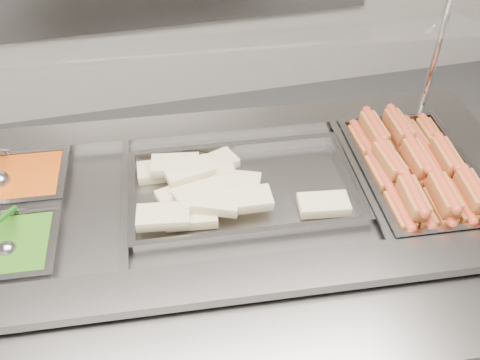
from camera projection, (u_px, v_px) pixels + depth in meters
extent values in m
cube|color=slate|center=(226.00, 281.00, 2.04)|extent=(1.95, 0.95, 0.91)
cube|color=gray|center=(241.00, 280.00, 1.46)|extent=(1.98, 0.31, 0.03)
cube|color=gray|center=(211.00, 125.00, 2.00)|extent=(1.98, 0.31, 0.03)
cube|color=black|center=(225.00, 216.00, 1.81)|extent=(1.74, 0.75, 0.02)
cube|color=gray|center=(358.00, 174.00, 1.78)|extent=(0.07, 0.60, 0.01)
cube|color=gray|center=(125.00, 198.00, 1.69)|extent=(0.07, 0.60, 0.01)
cube|color=gray|center=(252.00, 343.00, 1.35)|extent=(1.90, 0.43, 0.02)
cylinder|color=silver|center=(437.00, 53.00, 1.91)|extent=(0.03, 0.03, 0.46)
cube|color=silver|center=(212.00, 42.00, 1.62)|extent=(1.75, 0.46, 0.09)
cube|color=#B43D0A|center=(18.00, 186.00, 1.78)|extent=(0.31, 0.26, 0.09)
cube|color=#1D550D|center=(1.00, 255.00, 1.56)|extent=(0.31, 0.26, 0.09)
cube|color=#9F4E21|center=(399.00, 214.00, 1.66)|extent=(0.07, 0.16, 0.05)
cylinder|color=#BD3E21|center=(400.00, 208.00, 1.64)|extent=(0.05, 0.18, 0.03)
cube|color=#9F4E21|center=(379.00, 175.00, 1.79)|extent=(0.07, 0.16, 0.05)
cylinder|color=#BD3E21|center=(380.00, 170.00, 1.78)|extent=(0.05, 0.17, 0.03)
cube|color=#9F4E21|center=(361.00, 143.00, 1.93)|extent=(0.06, 0.16, 0.05)
cylinder|color=#BD3E21|center=(362.00, 137.00, 1.91)|extent=(0.04, 0.17, 0.03)
cube|color=#9F4E21|center=(419.00, 211.00, 1.66)|extent=(0.07, 0.16, 0.05)
cylinder|color=#BD3E21|center=(420.00, 206.00, 1.65)|extent=(0.05, 0.18, 0.03)
cube|color=#9F4E21|center=(397.00, 173.00, 1.80)|extent=(0.06, 0.16, 0.05)
cylinder|color=#BD3E21|center=(398.00, 168.00, 1.79)|extent=(0.04, 0.17, 0.03)
cube|color=#9F4E21|center=(379.00, 141.00, 1.94)|extent=(0.07, 0.16, 0.05)
cylinder|color=#BD3E21|center=(380.00, 136.00, 1.92)|extent=(0.05, 0.18, 0.03)
cube|color=#9F4E21|center=(439.00, 210.00, 1.67)|extent=(0.07, 0.16, 0.05)
cylinder|color=#BD3E21|center=(441.00, 204.00, 1.66)|extent=(0.05, 0.18, 0.03)
cube|color=#9F4E21|center=(416.00, 171.00, 1.81)|extent=(0.06, 0.16, 0.05)
cylinder|color=#BD3E21|center=(417.00, 166.00, 1.79)|extent=(0.04, 0.17, 0.03)
cube|color=#9F4E21|center=(396.00, 139.00, 1.94)|extent=(0.06, 0.16, 0.05)
cylinder|color=#BD3E21|center=(397.00, 134.00, 1.93)|extent=(0.04, 0.17, 0.03)
cube|color=#9F4E21|center=(459.00, 206.00, 1.68)|extent=(0.07, 0.16, 0.05)
cylinder|color=#BD3E21|center=(461.00, 202.00, 1.66)|extent=(0.05, 0.18, 0.03)
cube|color=#9F4E21|center=(434.00, 170.00, 1.82)|extent=(0.07, 0.16, 0.05)
cylinder|color=#BD3E21|center=(436.00, 164.00, 1.80)|extent=(0.05, 0.18, 0.03)
cube|color=#9F4E21|center=(413.00, 138.00, 1.95)|extent=(0.07, 0.16, 0.05)
cylinder|color=#BD3E21|center=(414.00, 132.00, 1.94)|extent=(0.05, 0.18, 0.03)
cube|color=#9F4E21|center=(478.00, 205.00, 1.69)|extent=(0.07, 0.16, 0.05)
cylinder|color=#BD3E21|center=(480.00, 199.00, 1.67)|extent=(0.05, 0.18, 0.03)
cube|color=#9F4E21|center=(452.00, 168.00, 1.82)|extent=(0.06, 0.16, 0.05)
cylinder|color=#BD3E21|center=(454.00, 163.00, 1.81)|extent=(0.04, 0.17, 0.03)
cube|color=#9F4E21|center=(430.00, 136.00, 1.96)|extent=(0.07, 0.16, 0.05)
cylinder|color=#BD3E21|center=(431.00, 131.00, 1.94)|extent=(0.05, 0.18, 0.03)
cube|color=#9F4E21|center=(413.00, 198.00, 1.63)|extent=(0.08, 0.16, 0.05)
cylinder|color=#BD3E21|center=(415.00, 193.00, 1.61)|extent=(0.06, 0.18, 0.03)
cube|color=#9F4E21|center=(389.00, 161.00, 1.76)|extent=(0.06, 0.16, 0.05)
cylinder|color=#BD3E21|center=(390.00, 156.00, 1.75)|extent=(0.03, 0.17, 0.03)
cube|color=#9F4E21|center=(374.00, 129.00, 1.90)|extent=(0.06, 0.16, 0.05)
cylinder|color=#BD3E21|center=(375.00, 124.00, 1.88)|extent=(0.04, 0.17, 0.03)
cube|color=#9F4E21|center=(444.00, 195.00, 1.64)|extent=(0.08, 0.16, 0.05)
cylinder|color=#BD3E21|center=(446.00, 190.00, 1.63)|extent=(0.06, 0.18, 0.03)
cube|color=#9F4E21|center=(417.00, 159.00, 1.77)|extent=(0.07, 0.16, 0.05)
cylinder|color=#BD3E21|center=(419.00, 153.00, 1.76)|extent=(0.05, 0.18, 0.03)
cube|color=#9F4E21|center=(398.00, 127.00, 1.91)|extent=(0.07, 0.16, 0.05)
cylinder|color=#BD3E21|center=(399.00, 121.00, 1.89)|extent=(0.05, 0.18, 0.03)
cube|color=#9F4E21|center=(472.00, 191.00, 1.65)|extent=(0.08, 0.16, 0.05)
cylinder|color=#BD3E21|center=(474.00, 186.00, 1.64)|extent=(0.06, 0.18, 0.03)
cube|color=#9F4E21|center=(446.00, 157.00, 1.78)|extent=(0.08, 0.16, 0.05)
cylinder|color=#BD3E21|center=(448.00, 152.00, 1.77)|extent=(0.06, 0.18, 0.03)
cube|color=#C4B684|center=(214.00, 164.00, 1.82)|extent=(0.18, 0.14, 0.03)
cube|color=#C4B684|center=(191.00, 216.00, 1.63)|extent=(0.17, 0.11, 0.03)
cube|color=#C4B684|center=(211.00, 171.00, 1.79)|extent=(0.16, 0.09, 0.03)
cube|color=#C4B684|center=(236.00, 183.00, 1.76)|extent=(0.18, 0.14, 0.03)
cube|color=#C4B684|center=(161.00, 171.00, 1.80)|extent=(0.16, 0.10, 0.03)
cube|color=#C4B684|center=(196.00, 191.00, 1.71)|extent=(0.18, 0.15, 0.03)
cube|color=#C4B684|center=(182.00, 195.00, 1.71)|extent=(0.18, 0.13, 0.03)
cube|color=#C4B684|center=(324.00, 204.00, 1.67)|extent=(0.17, 0.11, 0.03)
cube|color=#C4B684|center=(214.00, 202.00, 1.63)|extent=(0.18, 0.14, 0.03)
cube|color=#C4B684|center=(189.00, 171.00, 1.75)|extent=(0.17, 0.12, 0.03)
cube|color=#C4B684|center=(175.00, 165.00, 1.77)|extent=(0.17, 0.11, 0.03)
cube|color=#C4B684|center=(163.00, 216.00, 1.59)|extent=(0.17, 0.11, 0.03)
cube|color=#C4B684|center=(246.00, 200.00, 1.64)|extent=(0.16, 0.10, 0.03)
cube|color=#C4B684|center=(201.00, 195.00, 1.65)|extent=(0.18, 0.13, 0.03)
sphere|color=#A3A2A7|center=(0.00, 182.00, 1.74)|extent=(0.07, 0.07, 0.07)
sphere|color=#A3A2A7|center=(8.00, 251.00, 1.52)|extent=(0.06, 0.06, 0.06)
cylinder|color=#147114|center=(6.00, 214.00, 1.54)|extent=(0.03, 0.15, 0.10)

